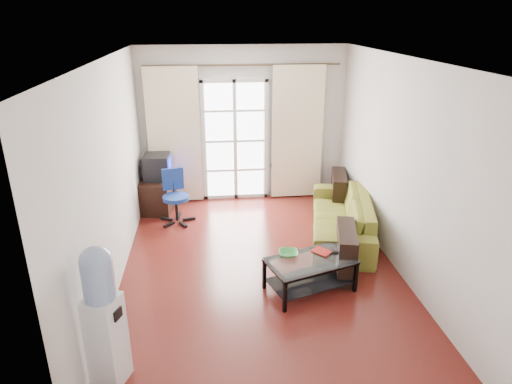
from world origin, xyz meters
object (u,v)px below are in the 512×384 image
(sofa, at_px, (341,216))
(water_cooler, at_px, (103,314))
(coffee_table, at_px, (310,271))
(tv_stand, at_px, (158,194))
(task_chair, at_px, (176,207))
(crt_tv, at_px, (156,167))

(sofa, distance_m, water_cooler, 3.98)
(coffee_table, xyz_separation_m, tv_stand, (-2.06, 2.73, 0.01))
(task_chair, xyz_separation_m, water_cooler, (-0.42, -3.43, 0.47))
(crt_tv, height_order, task_chair, crt_tv)
(tv_stand, distance_m, crt_tv, 0.49)
(coffee_table, relative_size, water_cooler, 0.84)
(tv_stand, relative_size, task_chair, 0.87)
(crt_tv, relative_size, task_chair, 0.56)
(sofa, bearing_deg, coffee_table, -16.16)
(coffee_table, height_order, water_cooler, water_cooler)
(sofa, bearing_deg, crt_tv, -102.26)
(task_chair, bearing_deg, tv_stand, 109.56)
(water_cooler, bearing_deg, task_chair, 104.57)
(sofa, distance_m, coffee_table, 1.62)
(task_chair, relative_size, water_cooler, 0.62)
(crt_tv, distance_m, task_chair, 0.84)
(tv_stand, distance_m, task_chair, 0.64)
(coffee_table, relative_size, crt_tv, 2.41)
(sofa, relative_size, crt_tv, 4.72)
(tv_stand, xyz_separation_m, task_chair, (0.34, -0.54, -0.02))
(crt_tv, xyz_separation_m, water_cooler, (-0.08, -4.02, -0.04))
(tv_stand, height_order, task_chair, task_chair)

